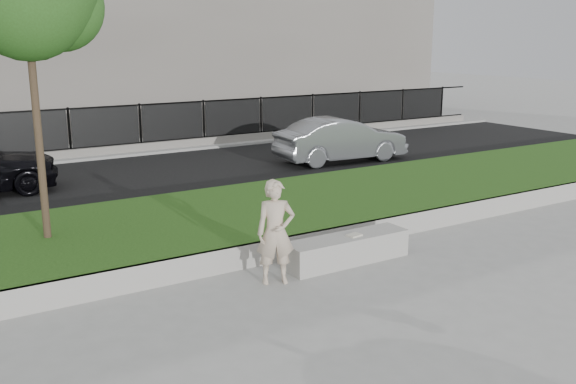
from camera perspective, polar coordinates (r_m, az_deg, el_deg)
ground at (r=9.92m, az=1.81°, el=-7.99°), size 90.00×90.00×0.00m
grass_bank at (r=12.32m, az=-5.96°, el=-2.72°), size 34.00×4.00×0.40m
grass_kerb at (r=10.67m, az=-1.30°, el=-5.25°), size 34.00×0.08×0.40m
street at (r=17.34m, az=-13.99°, el=1.12°), size 34.00×7.00×0.04m
far_pavement at (r=21.58m, az=-17.76°, el=3.39°), size 34.00×3.00×0.12m
iron_fence at (r=20.55m, az=-17.15°, el=4.31°), size 32.00×0.30×1.50m
building_facade at (r=28.16m, az=-22.25°, el=15.40°), size 34.00×10.00×10.00m
stone_bench at (r=10.71m, az=5.25°, el=-5.08°), size 2.22×0.55×0.45m
man at (r=9.63m, az=-1.11°, el=-3.60°), size 0.68×0.57×1.60m
book at (r=10.66m, az=5.91°, el=-3.83°), size 0.26×0.21×0.03m
car_silver at (r=19.11m, az=4.74°, el=4.66°), size 4.04×1.69×1.30m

